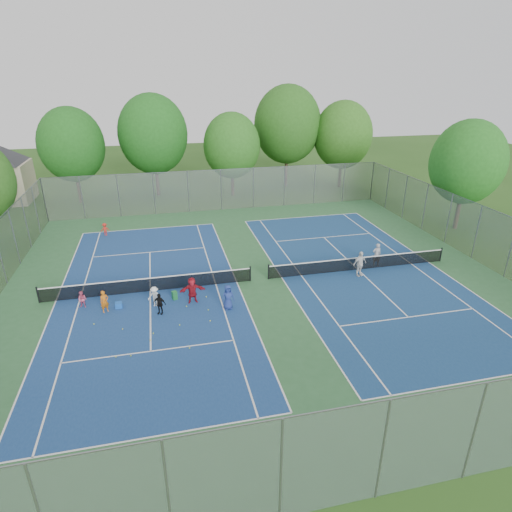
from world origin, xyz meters
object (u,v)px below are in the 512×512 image
at_px(ball_crate, 119,305).
at_px(ball_hopper, 175,295).
at_px(instructor, 377,255).
at_px(net_right, 359,264).
at_px(net_left, 150,285).

relative_size(ball_crate, ball_hopper, 0.71).
relative_size(ball_hopper, instructor, 0.32).
bearing_deg(ball_hopper, net_right, 6.25).
height_order(net_right, ball_crate, net_right).
bearing_deg(ball_crate, net_right, 5.91).
xyz_separation_m(net_left, net_right, (14.00, 0.00, 0.00)).
height_order(net_left, ball_crate, net_left).
relative_size(net_right, ball_crate, 33.76).
bearing_deg(instructor, net_left, 5.39).
xyz_separation_m(net_left, ball_hopper, (1.45, -1.38, -0.19)).
xyz_separation_m(net_right, ball_crate, (-15.77, -1.63, -0.29)).
bearing_deg(ball_hopper, ball_crate, -175.41).
xyz_separation_m(ball_hopper, instructor, (14.05, 1.73, 0.57)).
bearing_deg(net_right, net_left, 180.00).
height_order(ball_crate, instructor, instructor).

